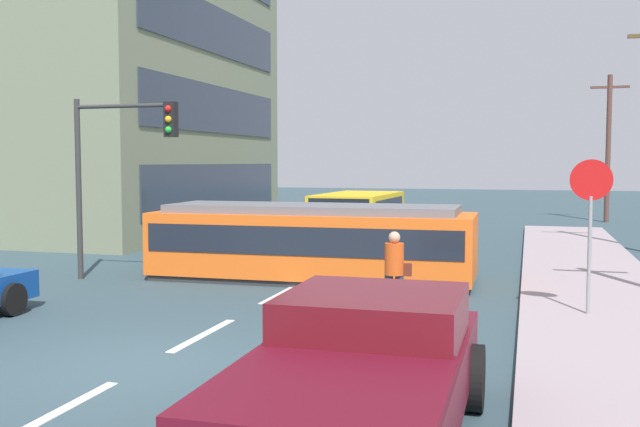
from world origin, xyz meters
TOP-DOWN VIEW (x-y plane):
  - ground_plane at (0.00, 10.00)m, footprint 120.00×120.00m
  - sidewalk_curb_right at (6.80, 6.00)m, footprint 3.20×36.00m
  - lane_stripe_0 at (0.00, -2.00)m, footprint 0.16×2.40m
  - lane_stripe_1 at (0.00, 2.00)m, footprint 0.16×2.40m
  - lane_stripe_2 at (0.00, 6.00)m, footprint 0.16×2.40m
  - lane_stripe_3 at (0.00, 14.07)m, footprint 0.16×2.40m
  - lane_stripe_4 at (0.00, 20.07)m, footprint 0.16×2.40m
  - corner_building at (-14.41, 18.33)m, footprint 14.78×14.75m
  - streetcar_tram at (0.11, 8.07)m, footprint 8.09×2.70m
  - city_bus at (-1.02, 17.97)m, footprint 2.71×5.36m
  - pedestrian_crossing at (2.93, 4.14)m, footprint 0.50×0.36m
  - pickup_truck_parked at (3.73, -2.00)m, footprint 2.31×5.01m
  - stop_sign at (6.43, 5.02)m, footprint 0.76×0.07m
  - traffic_light_mast at (-4.43, 6.59)m, footprint 2.82×0.33m
  - utility_pole_far at (9.03, 28.80)m, footprint 1.80×0.24m

SIDE VIEW (x-z plane):
  - ground_plane at x=0.00m, z-range 0.00..0.00m
  - lane_stripe_0 at x=0.00m, z-range 0.00..0.01m
  - lane_stripe_1 at x=0.00m, z-range 0.00..0.01m
  - lane_stripe_2 at x=0.00m, z-range 0.00..0.01m
  - lane_stripe_3 at x=0.00m, z-range 0.00..0.01m
  - lane_stripe_4 at x=0.00m, z-range 0.00..0.01m
  - sidewalk_curb_right at x=6.80m, z-range 0.00..0.14m
  - pickup_truck_parked at x=3.73m, z-range 0.02..1.57m
  - pedestrian_crossing at x=2.93m, z-range 0.11..1.78m
  - streetcar_tram at x=0.11m, z-range 0.03..1.93m
  - city_bus at x=-1.02m, z-range 0.13..1.88m
  - stop_sign at x=6.43m, z-range 0.75..3.63m
  - traffic_light_mast at x=-4.43m, z-range 0.94..5.48m
  - utility_pole_far at x=9.03m, z-range 0.18..7.38m
  - corner_building at x=-14.41m, z-range 0.00..19.20m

